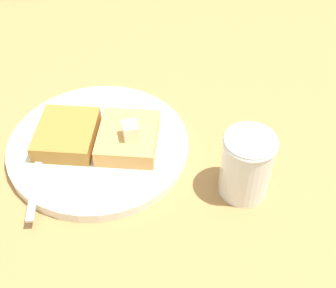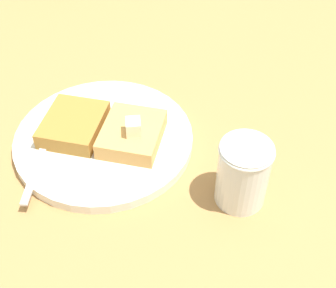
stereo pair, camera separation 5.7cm
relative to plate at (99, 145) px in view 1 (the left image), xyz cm
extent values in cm
cube|color=#A97945|center=(1.26, -4.86, -2.28)|extent=(96.43, 96.43, 2.94)
cylinder|color=silver|center=(0.00, 0.00, -0.11)|extent=(23.98, 23.98, 1.40)
torus|color=gray|center=(0.00, 0.00, 0.19)|extent=(23.98, 23.98, 0.80)
cube|color=tan|center=(-4.06, -0.03, 1.77)|extent=(7.59, 8.89, 2.35)
cube|color=#A9752F|center=(4.06, 0.03, 1.77)|extent=(7.59, 8.89, 2.35)
cube|color=#F9EBC2|center=(-4.62, 0.91, 3.98)|extent=(2.44, 2.57, 2.08)
cube|color=silver|center=(6.05, 8.43, 0.77)|extent=(2.56, 10.01, 0.36)
cube|color=silver|center=(7.13, 2.12, 0.77)|extent=(2.64, 3.13, 0.36)
cube|color=silver|center=(8.44, -0.70, 0.77)|extent=(0.85, 3.21, 0.36)
cube|color=silver|center=(7.90, -0.80, 0.77)|extent=(0.85, 3.21, 0.36)
cube|color=silver|center=(7.36, -0.89, 0.77)|extent=(0.85, 3.21, 0.36)
cube|color=silver|center=(6.81, -0.98, 0.77)|extent=(0.85, 3.21, 0.36)
cylinder|color=#592708|center=(-19.02, 5.13, 1.66)|extent=(5.58, 5.58, 4.94)
cylinder|color=silver|center=(-19.02, 5.13, 3.52)|extent=(6.06, 6.06, 8.65)
torus|color=silver|center=(-19.02, 5.13, 7.39)|extent=(6.32, 6.32, 0.50)
camera|label=1|loc=(-13.10, 42.73, 44.29)|focal=50.00mm
camera|label=2|loc=(-18.74, 41.81, 44.29)|focal=50.00mm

